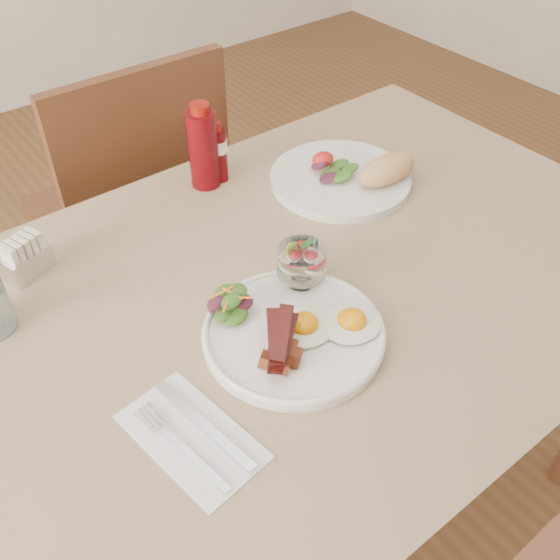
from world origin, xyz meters
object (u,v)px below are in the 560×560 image
at_px(chair_far, 137,207).
at_px(fruit_cup, 302,262).
at_px(ketchup_bottle, 203,148).
at_px(table, 301,315).
at_px(main_plate, 294,334).
at_px(second_plate, 351,176).
at_px(hot_sauce_bottle, 219,152).
at_px(sugar_caddy, 26,258).

distance_m(chair_far, fruit_cup, 0.74).
xyz_separation_m(chair_far, ketchup_bottle, (0.03, -0.32, 0.31)).
relative_size(table, chair_far, 1.43).
bearing_deg(fruit_cup, main_plate, -134.98).
bearing_deg(main_plate, ketchup_bottle, 74.12).
bearing_deg(ketchup_bottle, chair_far, 95.07).
relative_size(chair_far, second_plate, 3.25).
height_order(second_plate, ketchup_bottle, ketchup_bottle).
bearing_deg(fruit_cup, second_plate, 33.20).
bearing_deg(chair_far, second_plate, -62.36).
height_order(table, fruit_cup, fruit_cup).
bearing_deg(hot_sauce_bottle, table, -100.08).
bearing_deg(fruit_cup, table, 45.17).
bearing_deg(table, second_plate, 32.12).
distance_m(main_plate, hot_sauce_bottle, 0.47).
relative_size(table, main_plate, 4.75).
distance_m(chair_far, ketchup_bottle, 0.45).
xyz_separation_m(chair_far, fruit_cup, (-0.02, -0.68, 0.29)).
bearing_deg(fruit_cup, ketchup_bottle, 82.46).
bearing_deg(sugar_caddy, second_plate, -31.38).
height_order(chair_far, sugar_caddy, chair_far).
relative_size(chair_far, sugar_caddy, 10.36).
height_order(main_plate, sugar_caddy, sugar_caddy).
bearing_deg(table, main_plate, -134.95).
distance_m(chair_far, second_plate, 0.62).
height_order(main_plate, fruit_cup, fruit_cup).
xyz_separation_m(table, main_plate, (-0.10, -0.10, 0.10)).
relative_size(table, second_plate, 4.65).
bearing_deg(second_plate, main_plate, -143.90).
distance_m(chair_far, hot_sauce_bottle, 0.44).
relative_size(table, fruit_cup, 16.22).
distance_m(fruit_cup, hot_sauce_bottle, 0.37).
height_order(fruit_cup, ketchup_bottle, ketchup_bottle).
bearing_deg(table, fruit_cup, -134.83).
relative_size(fruit_cup, sugar_caddy, 0.91).
bearing_deg(main_plate, sugar_caddy, 123.54).
height_order(table, second_plate, second_plate).
relative_size(ketchup_bottle, sugar_caddy, 1.96).
xyz_separation_m(main_plate, ketchup_bottle, (0.13, 0.44, 0.07)).
distance_m(second_plate, hot_sauce_bottle, 0.27).
xyz_separation_m(table, ketchup_bottle, (0.03, 0.34, 0.17)).
distance_m(table, chair_far, 0.68).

